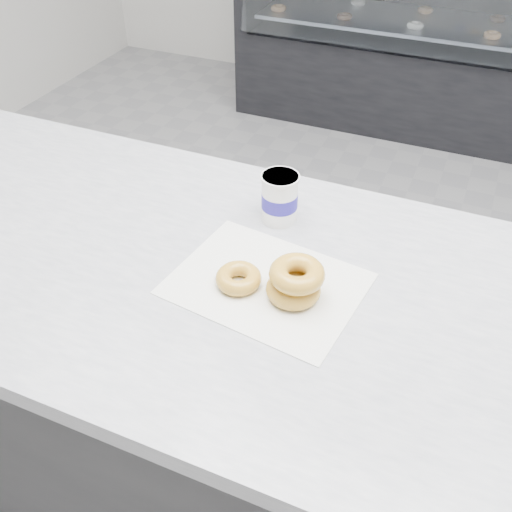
{
  "coord_description": "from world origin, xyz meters",
  "views": [
    {
      "loc": [
        0.25,
        -1.33,
        1.61
      ],
      "look_at": [
        -0.06,
        -0.59,
        0.95
      ],
      "focal_mm": 40.0,
      "sensor_mm": 36.0,
      "label": 1
    }
  ],
  "objects_px": {
    "display_case": "(453,41)",
    "donut_stack": "(295,281)",
    "donut_single": "(239,278)",
    "coffee_cup": "(280,198)",
    "counter": "(280,429)"
  },
  "relations": [
    {
      "from": "donut_stack",
      "to": "coffee_cup",
      "type": "height_order",
      "value": "coffee_cup"
    },
    {
      "from": "donut_single",
      "to": "donut_stack",
      "type": "height_order",
      "value": "donut_stack"
    },
    {
      "from": "coffee_cup",
      "to": "donut_stack",
      "type": "bearing_deg",
      "value": -55.13
    },
    {
      "from": "counter",
      "to": "display_case",
      "type": "bearing_deg",
      "value": 90.0
    },
    {
      "from": "counter",
      "to": "donut_stack",
      "type": "relative_size",
      "value": 27.04
    },
    {
      "from": "donut_single",
      "to": "donut_stack",
      "type": "relative_size",
      "value": 0.75
    },
    {
      "from": "donut_stack",
      "to": "display_case",
      "type": "bearing_deg",
      "value": 90.44
    },
    {
      "from": "donut_stack",
      "to": "coffee_cup",
      "type": "relative_size",
      "value": 1.05
    },
    {
      "from": "donut_single",
      "to": "donut_stack",
      "type": "bearing_deg",
      "value": 6.19
    },
    {
      "from": "counter",
      "to": "donut_stack",
      "type": "xyz_separation_m",
      "value": [
        0.02,
        -0.01,
        0.48
      ]
    },
    {
      "from": "donut_stack",
      "to": "counter",
      "type": "bearing_deg",
      "value": 145.63
    },
    {
      "from": "coffee_cup",
      "to": "display_case",
      "type": "bearing_deg",
      "value": 94.86
    },
    {
      "from": "display_case",
      "to": "donut_stack",
      "type": "distance_m",
      "value": 2.77
    },
    {
      "from": "donut_stack",
      "to": "coffee_cup",
      "type": "xyz_separation_m",
      "value": [
        -0.11,
        0.21,
        0.02
      ]
    },
    {
      "from": "counter",
      "to": "donut_single",
      "type": "relative_size",
      "value": 35.88
    }
  ]
}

